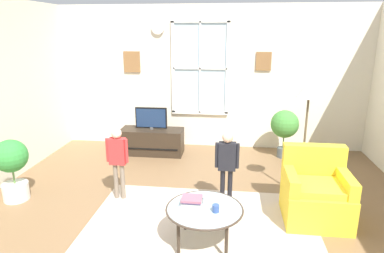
# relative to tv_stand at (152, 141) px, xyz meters

# --- Properties ---
(ground_plane) EXTENTS (6.48, 6.82, 0.02)m
(ground_plane) POSITION_rel_tv_stand_xyz_m (1.05, -2.52, -0.25)
(ground_plane) COLOR brown
(back_wall) EXTENTS (5.88, 0.17, 2.73)m
(back_wall) POSITION_rel_tv_stand_xyz_m (1.04, 0.65, 1.13)
(back_wall) COLOR silver
(back_wall) RESTS_ON ground_plane
(area_rug) EXTENTS (2.74, 2.02, 0.01)m
(area_rug) POSITION_rel_tv_stand_xyz_m (1.15, -2.42, -0.23)
(area_rug) COLOR #C6B29E
(area_rug) RESTS_ON ground_plane
(tv_stand) EXTENTS (1.16, 0.47, 0.48)m
(tv_stand) POSITION_rel_tv_stand_xyz_m (0.00, 0.00, 0.00)
(tv_stand) COLOR #2D2319
(tv_stand) RESTS_ON ground_plane
(television) EXTENTS (0.59, 0.08, 0.41)m
(television) POSITION_rel_tv_stand_xyz_m (0.00, -0.00, 0.46)
(television) COLOR #4C4C4C
(television) RESTS_ON tv_stand
(armchair) EXTENTS (0.76, 0.74, 0.87)m
(armchair) POSITION_rel_tv_stand_xyz_m (2.52, -2.01, 0.09)
(armchair) COLOR yellow
(armchair) RESTS_ON ground_plane
(coffee_table) EXTENTS (0.83, 0.83, 0.43)m
(coffee_table) POSITION_rel_tv_stand_xyz_m (1.22, -2.70, 0.17)
(coffee_table) COLOR #99B2B7
(coffee_table) RESTS_ON ground_plane
(book_stack) EXTENTS (0.25, 0.19, 0.09)m
(book_stack) POSITION_rel_tv_stand_xyz_m (1.08, -2.65, 0.23)
(book_stack) COLOR #A7B6C7
(book_stack) RESTS_ON coffee_table
(cup) EXTENTS (0.07, 0.07, 0.08)m
(cup) POSITION_rel_tv_stand_xyz_m (1.34, -2.76, 0.23)
(cup) COLOR #334C8C
(cup) RESTS_ON coffee_table
(remote_near_books) EXTENTS (0.04, 0.14, 0.02)m
(remote_near_books) POSITION_rel_tv_stand_xyz_m (1.17, -2.58, 0.20)
(remote_near_books) COLOR black
(remote_near_books) RESTS_ON coffee_table
(person_black_shirt) EXTENTS (0.31, 0.14, 1.02)m
(person_black_shirt) POSITION_rel_tv_stand_xyz_m (1.43, -1.84, 0.40)
(person_black_shirt) COLOR black
(person_black_shirt) RESTS_ON ground_plane
(person_red_shirt) EXTENTS (0.30, 0.14, 1.01)m
(person_red_shirt) POSITION_rel_tv_stand_xyz_m (-0.03, -1.80, 0.40)
(person_red_shirt) COLOR #726656
(person_red_shirt) RESTS_ON ground_plane
(potted_plant_by_window) EXTENTS (0.50, 0.50, 0.88)m
(potted_plant_by_window) POSITION_rel_tv_stand_xyz_m (2.43, 0.10, 0.36)
(potted_plant_by_window) COLOR #4C565B
(potted_plant_by_window) RESTS_ON ground_plane
(potted_plant_corner) EXTENTS (0.44, 0.44, 0.86)m
(potted_plant_corner) POSITION_rel_tv_stand_xyz_m (-1.44, -2.01, 0.28)
(potted_plant_corner) COLOR silver
(potted_plant_corner) RESTS_ON ground_plane
(floor_lamp) EXTENTS (0.32, 0.32, 1.63)m
(floor_lamp) POSITION_rel_tv_stand_xyz_m (2.46, -1.43, 1.12)
(floor_lamp) COLOR black
(floor_lamp) RESTS_ON ground_plane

